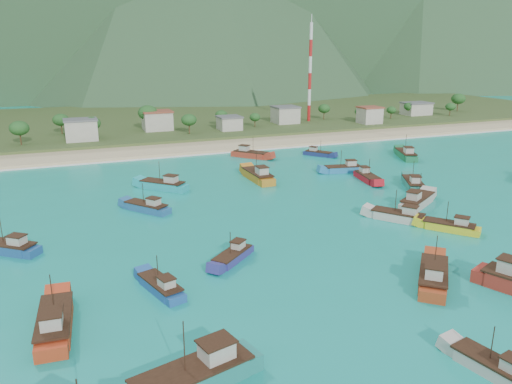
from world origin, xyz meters
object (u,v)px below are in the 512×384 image
object	(u,v)px
boat_26	(344,169)
boat_28	(8,248)
boat_0	(250,155)
boat_14	(450,227)
radio_tower	(310,73)
boat_16	(258,176)
boat_3	(147,208)
boat_27	(399,217)
boat_29	(417,202)
boat_24	(161,288)
boat_8	(413,184)
boat_4	(318,154)
boat_13	(195,377)
boat_18	(496,370)
boat_20	(433,277)
boat_10	(163,186)
boat_23	(55,324)
boat_19	(367,178)
boat_17	(406,155)
boat_21	(233,257)

from	to	relation	value
boat_26	boat_28	xyz separation A→B (m)	(-74.32, -25.14, -0.00)
boat_0	boat_14	distance (m)	67.98
radio_tower	boat_16	size ratio (longest dim) A/B	2.98
boat_3	boat_14	xyz separation A→B (m)	(46.58, -29.65, -0.04)
boat_3	boat_27	distance (m)	47.13
boat_26	boat_27	size ratio (longest dim) A/B	1.04
boat_29	boat_24	bearing A→B (deg)	-104.49
boat_8	boat_28	size ratio (longest dim) A/B	1.13
boat_0	boat_28	xyz separation A→B (m)	(-58.67, -49.69, -0.10)
boat_4	boat_27	distance (m)	55.97
boat_14	boat_13	bearing A→B (deg)	166.06
boat_14	boat_26	size ratio (longest dim) A/B	0.86
boat_8	boat_18	world-z (taller)	boat_8
boat_28	boat_14	bearing A→B (deg)	-65.84
boat_20	boat_3	bearing A→B (deg)	166.09
boat_10	boat_8	bearing A→B (deg)	-65.36
boat_23	boat_28	size ratio (longest dim) A/B	1.22
boat_27	boat_13	bearing A→B (deg)	177.30
boat_19	radio_tower	bearing A→B (deg)	-98.43
boat_8	boat_28	bearing A→B (deg)	-147.93
boat_8	boat_10	distance (m)	55.51
radio_tower	boat_16	xyz separation A→B (m)	(-50.19, -71.47, -19.29)
boat_26	boat_17	bearing A→B (deg)	-61.99
boat_3	boat_10	size ratio (longest dim) A/B	0.93
boat_13	boat_0	bearing A→B (deg)	-38.46
boat_23	boat_24	bearing A→B (deg)	25.42
boat_14	boat_21	bearing A→B (deg)	138.26
boat_19	boat_18	bearing A→B (deg)	75.66
boat_0	boat_19	bearing A→B (deg)	75.17
boat_20	boat_29	distance (m)	34.50
boat_0	boat_17	world-z (taller)	boat_17
boat_4	boat_20	bearing A→B (deg)	35.53
boat_0	boat_24	size ratio (longest dim) A/B	1.13
boat_16	boat_18	bearing A→B (deg)	-95.49
boat_16	boat_24	world-z (taller)	boat_16
radio_tower	boat_17	world-z (taller)	radio_tower
boat_13	boat_19	xyz separation A→B (m)	(56.57, 57.00, -0.33)
boat_10	boat_29	xyz separation A→B (m)	(44.32, -30.28, 0.05)
boat_24	boat_23	bearing A→B (deg)	-175.22
boat_10	boat_29	bearing A→B (deg)	-79.52
boat_13	boat_23	xyz separation A→B (m)	(-12.10, 14.82, -0.13)
boat_27	boat_28	size ratio (longest dim) A/B	1.04
boat_18	boat_27	distance (m)	44.18
boat_4	boat_13	world-z (taller)	boat_13
boat_4	boat_19	bearing A→B (deg)	48.12
boat_26	boat_21	bearing A→B (deg)	143.89
boat_27	boat_26	bearing A→B (deg)	38.04
boat_13	boat_8	bearing A→B (deg)	-67.10
radio_tower	boat_27	size ratio (longest dim) A/B	3.69
boat_4	boat_21	bearing A→B (deg)	15.10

